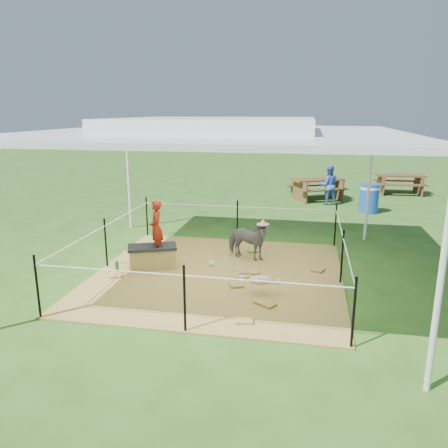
% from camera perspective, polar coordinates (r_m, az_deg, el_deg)
% --- Properties ---
extents(ground, '(90.00, 90.00, 0.00)m').
position_cam_1_polar(ground, '(8.33, -0.79, -6.69)').
color(ground, '#2D5919').
rests_on(ground, ground).
extents(hay_patch, '(4.60, 4.60, 0.03)m').
position_cam_1_polar(hay_patch, '(8.32, -0.79, -6.60)').
color(hay_patch, brown).
rests_on(hay_patch, ground).
extents(canopy_tent, '(6.30, 6.30, 2.90)m').
position_cam_1_polar(canopy_tent, '(7.77, -0.86, 12.15)').
color(canopy_tent, silver).
rests_on(canopy_tent, ground).
extents(rope_fence, '(4.54, 4.54, 1.00)m').
position_cam_1_polar(rope_fence, '(8.12, -0.81, -2.45)').
color(rope_fence, black).
rests_on(rope_fence, ground).
extents(straw_bale, '(0.97, 0.73, 0.39)m').
position_cam_1_polar(straw_bale, '(8.71, -9.31, -4.36)').
color(straw_bale, olive).
rests_on(straw_bale, hay_patch).
extents(dark_cloth, '(1.05, 0.80, 0.05)m').
position_cam_1_polar(dark_cloth, '(8.64, -9.37, -2.99)').
color(dark_cloth, black).
rests_on(dark_cloth, straw_bale).
extents(woman, '(0.37, 0.45, 1.05)m').
position_cam_1_polar(woman, '(8.47, -8.87, 0.20)').
color(woman, '#A31E0F').
rests_on(woman, straw_bale).
extents(green_bottle, '(0.09, 0.09, 0.24)m').
position_cam_1_polar(green_bottle, '(8.54, -13.81, -5.49)').
color(green_bottle, '#197428').
rests_on(green_bottle, hay_patch).
extents(pony, '(1.04, 0.72, 0.80)m').
position_cam_1_polar(pony, '(9.00, 3.01, -2.16)').
color(pony, '#48474C').
rests_on(pony, hay_patch).
extents(pink_hat, '(0.25, 0.25, 0.12)m').
position_cam_1_polar(pink_hat, '(8.88, 3.05, 0.68)').
color(pink_hat, pink).
rests_on(pink_hat, pony).
extents(foal, '(1.05, 0.66, 0.55)m').
position_cam_1_polar(foal, '(7.37, 4.78, -7.09)').
color(foal, '#C8BA93').
rests_on(foal, hay_patch).
extents(trash_barrel, '(0.65, 0.65, 0.88)m').
position_cam_1_polar(trash_barrel, '(14.00, 18.42, 3.18)').
color(trash_barrel, blue).
rests_on(trash_barrel, ground).
extents(picnic_table_near, '(2.14, 1.93, 0.73)m').
position_cam_1_polar(picnic_table_near, '(15.68, 12.03, 4.48)').
color(picnic_table_near, '#51341B').
rests_on(picnic_table_near, ground).
extents(picnic_table_far, '(1.79, 1.32, 0.73)m').
position_cam_1_polar(picnic_table_far, '(17.69, 21.95, 4.85)').
color(picnic_table_far, '#54361C').
rests_on(picnic_table_far, ground).
extents(distant_person, '(0.73, 0.63, 1.30)m').
position_cam_1_polar(distant_person, '(14.86, 13.48, 4.98)').
color(distant_person, blue).
rests_on(distant_person, ground).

